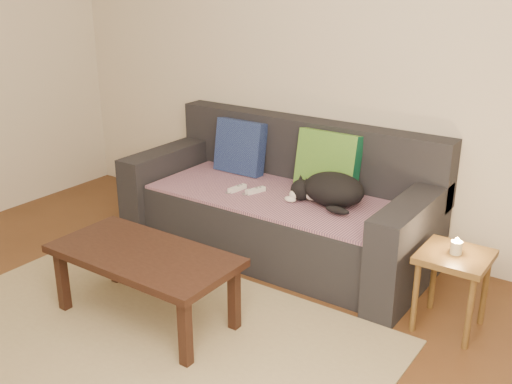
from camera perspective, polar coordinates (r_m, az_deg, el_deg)
ground at (r=3.21m, az=-13.55°, el=-15.30°), size 4.50×4.50×0.00m
back_wall at (r=4.23m, az=5.78°, el=12.86°), size 4.50×0.04×2.60m
sofa at (r=4.12m, az=2.38°, el=-1.53°), size 2.10×0.94×0.87m
throw_blanket at (r=4.00m, az=1.70°, el=-0.33°), size 1.66×0.74×0.02m
cushion_navy at (r=4.40m, az=-1.52°, el=4.31°), size 0.39×0.16×0.40m
cushion_green at (r=4.03m, az=6.83°, el=2.67°), size 0.43×0.19×0.44m
cat at (r=3.81m, az=7.11°, el=0.22°), size 0.54×0.43×0.21m
wii_remote_a at (r=4.06m, az=-1.80°, el=0.34°), size 0.06×0.15×0.03m
wii_remote_b at (r=4.02m, az=-0.05°, el=0.14°), size 0.08×0.15×0.03m
side_table at (r=3.36m, az=18.32°, el=-6.79°), size 0.36×0.36×0.45m
candle at (r=3.31m, az=18.53°, el=-5.00°), size 0.06×0.06×0.09m
rug at (r=3.29m, az=-11.58°, el=-14.06°), size 2.50×1.80×0.01m
coffee_table at (r=3.32m, az=-10.63°, el=-6.46°), size 1.05×0.52×0.42m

